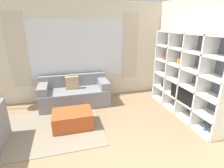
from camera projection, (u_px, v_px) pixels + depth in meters
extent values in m
cube|color=beige|center=(79.00, 52.00, 4.90)|extent=(6.14, 0.07, 2.70)
cube|color=silver|center=(79.00, 49.00, 4.83)|extent=(2.72, 0.01, 1.60)
cube|color=beige|center=(18.00, 51.00, 4.43)|extent=(0.44, 0.03, 1.90)
cube|color=beige|center=(130.00, 47.00, 5.20)|extent=(0.44, 0.03, 1.90)
cube|color=beige|center=(195.00, 58.00, 4.03)|extent=(0.07, 4.42, 2.70)
cube|color=gray|center=(46.00, 129.00, 3.68)|extent=(2.31, 1.70, 0.01)
cube|color=#515660|center=(193.00, 75.00, 4.08)|extent=(0.02, 2.26, 1.94)
cube|color=white|center=(204.00, 83.00, 3.52)|extent=(0.39, 0.04, 1.94)
cube|color=white|center=(186.00, 76.00, 4.04)|extent=(0.39, 0.04, 1.94)
cube|color=white|center=(172.00, 70.00, 4.55)|extent=(0.39, 0.04, 1.94)
cube|color=white|center=(161.00, 65.00, 5.07)|extent=(0.39, 0.04, 1.94)
cube|color=white|center=(181.00, 112.00, 4.35)|extent=(0.39, 2.26, 0.04)
cube|color=white|center=(183.00, 99.00, 4.23)|extent=(0.39, 2.26, 0.04)
cube|color=white|center=(185.00, 84.00, 4.10)|extent=(0.39, 2.26, 0.04)
cube|color=white|center=(187.00, 68.00, 3.97)|extent=(0.39, 2.26, 0.04)
cube|color=white|center=(190.00, 51.00, 3.85)|extent=(0.39, 2.26, 0.04)
cube|color=white|center=(192.00, 33.00, 3.72)|extent=(0.39, 2.26, 0.04)
cube|color=black|center=(182.00, 95.00, 3.98)|extent=(0.04, 0.82, 0.33)
cube|color=black|center=(182.00, 101.00, 4.04)|extent=(0.10, 0.24, 0.03)
cube|color=red|center=(166.00, 58.00, 4.73)|extent=(0.12, 0.12, 0.07)
cube|color=orange|center=(180.00, 62.00, 4.18)|extent=(0.09, 0.09, 0.14)
cube|color=#232328|center=(164.00, 85.00, 4.97)|extent=(0.10, 0.10, 0.08)
cylinder|color=#2856A8|center=(205.00, 128.00, 3.58)|extent=(0.06, 0.06, 0.10)
cube|color=gray|center=(75.00, 97.00, 4.75)|extent=(1.81, 0.83, 0.45)
cube|color=gray|center=(73.00, 80.00, 4.92)|extent=(1.81, 0.18, 0.32)
cube|color=gray|center=(43.00, 88.00, 4.45)|extent=(0.24, 0.77, 0.20)
cube|color=gray|center=(103.00, 83.00, 4.84)|extent=(0.24, 0.77, 0.20)
cube|color=tan|center=(72.00, 83.00, 4.65)|extent=(0.34, 0.12, 0.34)
cube|color=#B74C23|center=(73.00, 119.00, 3.73)|extent=(0.82, 0.58, 0.36)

